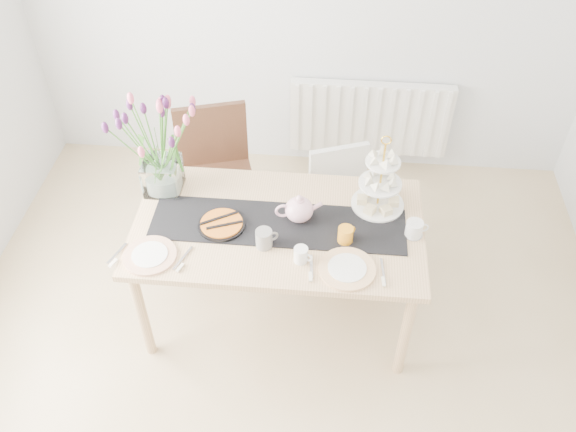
# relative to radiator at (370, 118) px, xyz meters

# --- Properties ---
(room_shell) EXTENTS (4.50, 4.50, 4.50)m
(room_shell) POSITION_rel_radiator_xyz_m (-0.50, -2.19, 0.85)
(room_shell) COLOR tan
(room_shell) RESTS_ON ground
(radiator) EXTENTS (1.20, 0.08, 0.60)m
(radiator) POSITION_rel_radiator_xyz_m (0.00, 0.00, 0.00)
(radiator) COLOR white
(radiator) RESTS_ON room_shell
(dining_table) EXTENTS (1.60, 0.90, 0.75)m
(dining_table) POSITION_rel_radiator_xyz_m (-0.54, -1.49, 0.22)
(dining_table) COLOR tan
(dining_table) RESTS_ON ground
(chair_brown) EXTENTS (0.59, 0.59, 0.95)m
(chair_brown) POSITION_rel_radiator_xyz_m (-1.03, -0.80, 0.11)
(chair_brown) COLOR #362013
(chair_brown) RESTS_ON ground
(chair_white) EXTENTS (0.50, 0.50, 0.78)m
(chair_white) POSITION_rel_radiator_xyz_m (-0.19, -0.91, 0.00)
(chair_white) COLOR silver
(chair_white) RESTS_ON ground
(table_runner) EXTENTS (1.40, 0.35, 0.01)m
(table_runner) POSITION_rel_radiator_xyz_m (-0.54, -1.49, 0.30)
(table_runner) COLOR black
(table_runner) RESTS_ON dining_table
(tulip_vase) EXTENTS (0.73, 0.73, 0.63)m
(tulip_vase) POSITION_rel_radiator_xyz_m (-1.23, -1.26, 0.71)
(tulip_vase) COLOR silver
(tulip_vase) RESTS_ON dining_table
(cake_stand) EXTENTS (0.30, 0.30, 0.44)m
(cake_stand) POSITION_rel_radiator_xyz_m (0.00, -1.29, 0.43)
(cake_stand) COLOR gold
(cake_stand) RESTS_ON dining_table
(teapot) EXTENTS (0.29, 0.25, 0.16)m
(teapot) POSITION_rel_radiator_xyz_m (-0.43, -1.45, 0.38)
(teapot) COLOR silver
(teapot) RESTS_ON dining_table
(cream_jug) EXTENTS (0.11, 0.11, 0.09)m
(cream_jug) POSITION_rel_radiator_xyz_m (0.19, -1.51, 0.35)
(cream_jug) COLOR silver
(cream_jug) RESTS_ON dining_table
(tart_tin) EXTENTS (0.26, 0.26, 0.03)m
(tart_tin) POSITION_rel_radiator_xyz_m (-0.85, -1.54, 0.32)
(tart_tin) COLOR black
(tart_tin) RESTS_ON dining_table
(mug_grey) EXTENTS (0.12, 0.12, 0.11)m
(mug_grey) POSITION_rel_radiator_xyz_m (-0.60, -1.66, 0.35)
(mug_grey) COLOR gray
(mug_grey) RESTS_ON dining_table
(mug_white) EXTENTS (0.10, 0.10, 0.09)m
(mug_white) POSITION_rel_radiator_xyz_m (-0.40, -1.75, 0.34)
(mug_white) COLOR white
(mug_white) RESTS_ON dining_table
(mug_orange) EXTENTS (0.12, 0.12, 0.10)m
(mug_orange) POSITION_rel_radiator_xyz_m (-0.17, -1.59, 0.35)
(mug_orange) COLOR orange
(mug_orange) RESTS_ON dining_table
(plate_left) EXTENTS (0.36, 0.36, 0.01)m
(plate_left) POSITION_rel_radiator_xyz_m (-1.18, -1.79, 0.31)
(plate_left) COLOR silver
(plate_left) RESTS_ON dining_table
(plate_right) EXTENTS (0.32, 0.32, 0.02)m
(plate_right) POSITION_rel_radiator_xyz_m (-0.16, -1.79, 0.31)
(plate_right) COLOR silver
(plate_right) RESTS_ON dining_table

